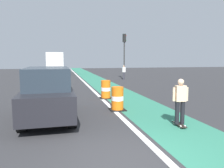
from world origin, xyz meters
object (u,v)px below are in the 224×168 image
object	(u,v)px
skateboarder_on_lane	(180,101)
pedestrian_crossing	(124,72)
traffic_barrel_mid	(106,90)
delivery_truck_down_block	(55,62)
parked_suv_nearest	(48,93)
traffic_barrel_front	(117,99)
traffic_light_corner	(124,48)

from	to	relation	value
skateboarder_on_lane	pedestrian_crossing	bearing A→B (deg)	80.19
traffic_barrel_mid	delivery_truck_down_block	bearing A→B (deg)	98.85
parked_suv_nearest	traffic_barrel_mid	world-z (taller)	parked_suv_nearest
skateboarder_on_lane	pedestrian_crossing	size ratio (longest dim) A/B	1.05
skateboarder_on_lane	pedestrian_crossing	xyz separation A→B (m)	(2.97, 17.17, -0.05)
traffic_barrel_front	traffic_light_corner	world-z (taller)	traffic_light_corner
skateboarder_on_lane	traffic_barrel_front	world-z (taller)	skateboarder_on_lane
delivery_truck_down_block	traffic_light_corner	bearing A→B (deg)	-53.33
pedestrian_crossing	skateboarder_on_lane	bearing A→B (deg)	-99.81
delivery_truck_down_block	pedestrian_crossing	distance (m)	13.12
parked_suv_nearest	pedestrian_crossing	distance (m)	16.85
delivery_truck_down_block	traffic_barrel_mid	bearing A→B (deg)	-81.15
skateboarder_on_lane	traffic_barrel_front	xyz separation A→B (m)	(-1.52, 2.90, -0.38)
traffic_barrel_mid	delivery_truck_down_block	distance (m)	21.98
parked_suv_nearest	traffic_barrel_front	xyz separation A→B (m)	(3.05, 0.81, -0.50)
traffic_light_corner	pedestrian_crossing	world-z (taller)	traffic_light_corner
pedestrian_crossing	traffic_barrel_mid	bearing A→B (deg)	-111.49
traffic_barrel_front	traffic_barrel_mid	world-z (taller)	same
skateboarder_on_lane	parked_suv_nearest	world-z (taller)	parked_suv_nearest
traffic_barrel_mid	pedestrian_crossing	bearing A→B (deg)	68.51
skateboarder_on_lane	traffic_barrel_mid	bearing A→B (deg)	103.29
traffic_barrel_mid	traffic_light_corner	distance (m)	12.39
traffic_barrel_front	pedestrian_crossing	xyz separation A→B (m)	(4.49, 14.27, 0.33)
traffic_light_corner	delivery_truck_down_block	bearing A→B (deg)	126.67
parked_suv_nearest	traffic_barrel_mid	xyz separation A→B (m)	(3.14, 3.93, -0.50)
skateboarder_on_lane	traffic_light_corner	xyz separation A→B (m)	(3.02, 17.20, 2.59)
skateboarder_on_lane	traffic_light_corner	world-z (taller)	traffic_light_corner
parked_suv_nearest	skateboarder_on_lane	bearing A→B (deg)	-24.61
parked_suv_nearest	delivery_truck_down_block	distance (m)	25.62
parked_suv_nearest	pedestrian_crossing	size ratio (longest dim) A/B	2.88
traffic_barrel_front	traffic_barrel_mid	xyz separation A→B (m)	(0.10, 3.12, 0.00)
traffic_barrel_mid	traffic_light_corner	bearing A→B (deg)	68.33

